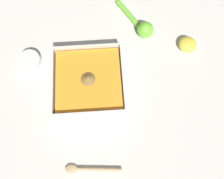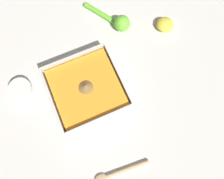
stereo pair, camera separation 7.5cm
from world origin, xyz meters
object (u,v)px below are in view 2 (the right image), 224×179
object	(u,v)px
square_dish	(87,89)
lemon_half	(165,25)
wooden_spoon	(118,172)
spice_bowl	(21,90)
lemon_squeezer	(117,21)

from	to	relation	value
square_dish	lemon_half	distance (m)	0.39
square_dish	wooden_spoon	distance (m)	0.29
wooden_spoon	lemon_half	bearing A→B (deg)	-127.88
spice_bowl	lemon_half	bearing A→B (deg)	-177.23
lemon_half	square_dish	bearing A→B (deg)	18.19
spice_bowl	wooden_spoon	xyz separation A→B (m)	(-0.20, 0.39, -0.01)
square_dish	lemon_half	xyz separation A→B (m)	(-0.37, -0.12, -0.01)
spice_bowl	square_dish	bearing A→B (deg)	156.18
spice_bowl	lemon_squeezer	xyz separation A→B (m)	(-0.42, -0.11, 0.01)
spice_bowl	wooden_spoon	size ratio (longest dim) A/B	0.44
square_dish	lemon_half	size ratio (longest dim) A/B	3.74
square_dish	lemon_squeezer	xyz separation A→B (m)	(-0.21, -0.20, 0.00)
square_dish	wooden_spoon	size ratio (longest dim) A/B	1.34
lemon_half	wooden_spoon	distance (m)	0.56
lemon_squeezer	wooden_spoon	bearing A→B (deg)	-55.25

